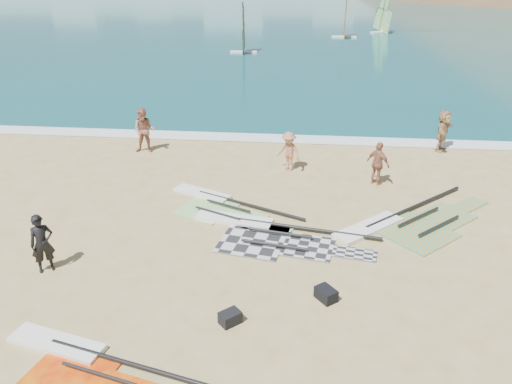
# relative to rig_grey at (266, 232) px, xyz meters

# --- Properties ---
(ground) EXTENTS (300.00, 300.00, 0.00)m
(ground) POSITION_rel_rig_grey_xyz_m (-1.76, -3.04, -0.05)
(ground) COLOR tan
(ground) RESTS_ON ground
(surf_line) EXTENTS (300.00, 1.20, 0.04)m
(surf_line) POSITION_rel_rig_grey_xyz_m (-1.76, 9.26, -0.05)
(surf_line) COLOR white
(surf_line) RESTS_ON ground
(rig_grey) EXTENTS (6.06, 2.92, 0.20)m
(rig_grey) POSITION_rel_rig_grey_xyz_m (0.00, 0.00, 0.00)
(rig_grey) COLOR #272729
(rig_grey) RESTS_ON ground
(rig_green) EXTENTS (4.97, 3.47, 0.20)m
(rig_green) POSITION_rel_rig_grey_xyz_m (-1.80, 1.79, -0.00)
(rig_green) COLOR #62D42F
(rig_green) RESTS_ON ground
(rig_orange) EXTENTS (5.68, 4.98, 0.20)m
(rig_orange) POSITION_rel_rig_grey_xyz_m (4.55, 1.10, 0.00)
(rig_orange) COLOR orange
(rig_orange) RESTS_ON ground
(rig_red) EXTENTS (5.28, 2.72, 0.20)m
(rig_red) POSITION_rel_rig_grey_xyz_m (-3.33, -6.21, -0.00)
(rig_red) COLOR red
(rig_red) RESTS_ON ground
(gear_bag_near) EXTENTS (0.60, 0.59, 0.31)m
(gear_bag_near) POSITION_rel_rig_grey_xyz_m (-0.49, -4.35, 0.10)
(gear_bag_near) COLOR black
(gear_bag_near) RESTS_ON ground
(gear_bag_far) EXTENTS (0.63, 0.66, 0.32)m
(gear_bag_far) POSITION_rel_rig_grey_xyz_m (1.81, -3.21, 0.11)
(gear_bag_far) COLOR black
(gear_bag_far) RESTS_ON ground
(person_wetsuit) EXTENTS (0.75, 0.69, 1.71)m
(person_wetsuit) POSITION_rel_rig_grey_xyz_m (-5.90, -2.64, 0.80)
(person_wetsuit) COLOR black
(person_wetsuit) RESTS_ON ground
(beachgoer_left) EXTENTS (1.02, 0.82, 2.01)m
(beachgoer_left) POSITION_rel_rig_grey_xyz_m (-6.00, 6.92, 0.95)
(beachgoer_left) COLOR #A96652
(beachgoer_left) RESTS_ON ground
(beachgoer_mid) EXTENTS (1.22, 1.10, 1.64)m
(beachgoer_mid) POSITION_rel_rig_grey_xyz_m (0.49, 5.37, 0.77)
(beachgoer_mid) COLOR #B37257
(beachgoer_mid) RESTS_ON ground
(beachgoer_back) EXTENTS (1.01, 0.98, 1.70)m
(beachgoer_back) POSITION_rel_rig_grey_xyz_m (3.93, 4.30, 0.80)
(beachgoer_back) COLOR #A0624A
(beachgoer_back) RESTS_ON ground
(beachgoer_right) EXTENTS (1.24, 1.80, 1.87)m
(beachgoer_right) POSITION_rel_rig_grey_xyz_m (7.28, 8.46, 0.88)
(beachgoer_right) COLOR tan
(beachgoer_right) RESTS_ON ground
(windsurfer_left) EXTENTS (2.53, 3.08, 4.58)m
(windsurfer_left) POSITION_rel_rig_grey_xyz_m (-4.87, 33.78, 1.27)
(windsurfer_left) COLOR white
(windsurfer_left) RESTS_ON ground
(windsurfer_centre) EXTENTS (2.78, 3.37, 5.03)m
(windsurfer_centre) POSITION_rel_rig_grey_xyz_m (5.11, 45.06, 1.36)
(windsurfer_centre) COLOR white
(windsurfer_centre) RESTS_ON ground
(windsurfer_right) EXTENTS (2.79, 2.96, 5.04)m
(windsurfer_right) POSITION_rel_rig_grey_xyz_m (9.81, 49.74, 1.37)
(windsurfer_right) COLOR white
(windsurfer_right) RESTS_ON ground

